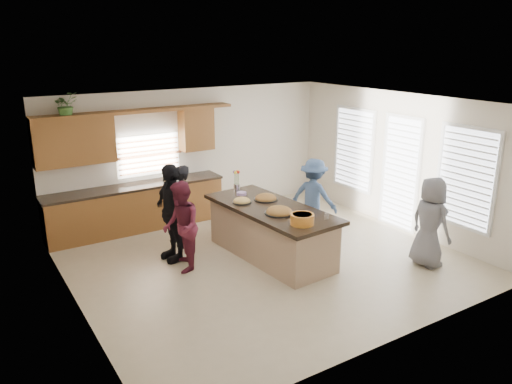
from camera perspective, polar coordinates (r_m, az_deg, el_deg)
floor at (r=9.05m, az=1.12°, el=-7.73°), size 6.50×6.50×0.00m
room_shell at (r=8.44m, az=1.20°, el=4.08°), size 6.52×6.02×2.81m
back_cabinetry at (r=10.48m, az=-13.93°, el=0.56°), size 4.08×0.66×2.46m
right_wall_glazing at (r=10.55m, az=16.38°, el=2.91°), size 0.06×4.00×2.25m
island at (r=9.02m, az=1.73°, el=-4.69°), size 1.36×2.78×0.95m
platter_front at (r=8.50m, az=2.67°, el=-2.31°), size 0.50×0.50×0.20m
platter_mid at (r=9.22m, az=1.14°, el=-0.75°), size 0.44×0.44×0.18m
platter_back at (r=9.06m, az=-1.62°, el=-1.07°), size 0.35×0.35×0.14m
salad_bowl at (r=8.03m, az=5.30°, el=-3.05°), size 0.38×0.38×0.17m
clear_cup at (r=8.31m, az=8.07°, el=-2.74°), size 0.08×0.08×0.11m
plate_stack at (r=9.52m, az=-1.66°, el=-0.18°), size 0.19×0.19×0.05m
flower_vase at (r=9.73m, az=-2.22°, el=1.37°), size 0.14×0.14×0.41m
potted_plant at (r=9.95m, az=-20.93°, el=9.28°), size 0.54×0.50×0.48m
woman_left_back at (r=9.47m, az=-8.53°, el=-1.66°), size 0.51×0.65×1.57m
woman_left_mid at (r=8.49m, az=-8.55°, el=-3.95°), size 0.79×0.90×1.56m
woman_left_front at (r=8.89m, az=-9.59°, el=-2.31°), size 0.51×1.07×1.76m
woman_right_back at (r=10.10m, az=6.60°, el=-0.50°), size 0.95×1.15×1.54m
woman_right_front at (r=9.06m, az=19.29°, el=-3.27°), size 0.53×0.79×1.59m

